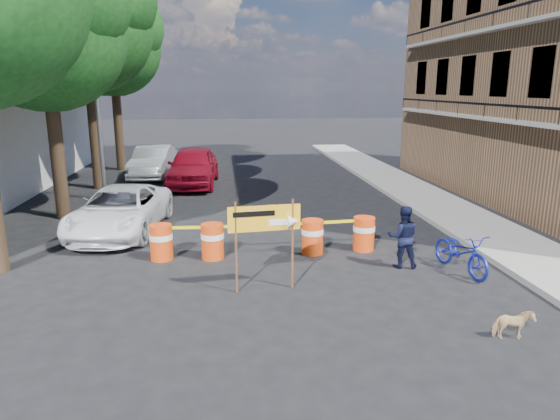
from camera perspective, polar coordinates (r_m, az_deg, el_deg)
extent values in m
plane|color=black|center=(10.75, 1.97, -9.28)|extent=(120.00, 120.00, 0.00)
cube|color=gray|center=(18.03, 18.88, -0.20)|extent=(2.40, 40.00, 0.15)
cylinder|color=#332316|center=(17.68, -24.18, 6.67)|extent=(0.44, 0.44, 4.76)
sphere|color=#124214|center=(17.67, -25.38, 18.20)|extent=(5.00, 5.00, 5.00)
sphere|color=#124214|center=(18.45, -26.81, 15.69)|extent=(3.50, 3.50, 3.50)
cylinder|color=#332316|center=(22.46, -20.50, 9.01)|extent=(0.44, 0.44, 5.32)
sphere|color=#124214|center=(22.54, -21.40, 19.14)|extent=(5.40, 5.40, 5.40)
sphere|color=#124214|center=(23.32, -22.82, 16.93)|extent=(3.78, 3.78, 3.78)
cylinder|color=#332316|center=(27.35, -18.02, 9.50)|extent=(0.44, 0.44, 4.93)
sphere|color=#124214|center=(27.36, -18.62, 17.23)|extent=(4.80, 4.80, 4.80)
sphere|color=#124214|center=(26.82, -17.13, 19.31)|extent=(3.60, 3.60, 3.60)
sphere|color=#124214|center=(28.05, -19.75, 15.60)|extent=(3.36, 3.36, 3.36)
cylinder|color=gray|center=(19.79, -20.24, 12.38)|extent=(0.16, 0.16, 8.00)
cylinder|color=red|center=(12.85, -13.42, -3.60)|extent=(0.56, 0.56, 0.90)
cylinder|color=white|center=(12.81, -13.46, -2.96)|extent=(0.58, 0.58, 0.14)
cylinder|color=red|center=(12.69, -7.72, -3.57)|extent=(0.56, 0.56, 0.90)
cylinder|color=white|center=(12.65, -7.74, -2.92)|extent=(0.58, 0.58, 0.14)
cylinder|color=red|center=(12.97, 3.71, -3.08)|extent=(0.56, 0.56, 0.90)
cylinder|color=white|center=(12.93, 3.72, -2.45)|extent=(0.58, 0.58, 0.14)
cylinder|color=red|center=(13.40, 9.56, -2.69)|extent=(0.56, 0.56, 0.90)
cylinder|color=white|center=(13.36, 9.58, -2.07)|extent=(0.58, 0.58, 0.14)
cylinder|color=#592D19|center=(10.39, -5.04, -4.35)|extent=(0.05, 0.05, 1.97)
cylinder|color=#592D19|center=(10.61, 1.43, -3.92)|extent=(0.05, 0.05, 1.97)
cube|color=#F6A415|center=(10.31, -1.80, -0.95)|extent=(1.53, 0.19, 0.55)
cube|color=white|center=(10.38, -0.11, -1.41)|extent=(0.44, 0.06, 0.13)
cone|color=white|center=(10.44, 1.47, -1.32)|extent=(0.27, 0.31, 0.28)
cube|color=black|center=(10.23, -2.98, -0.46)|extent=(0.87, 0.10, 0.11)
imported|color=black|center=(12.26, 13.88, -2.99)|extent=(0.84, 0.71, 1.51)
imported|color=#1521AB|center=(12.28, 20.17, -2.53)|extent=(0.85, 1.10, 1.88)
imported|color=#D6B27B|center=(9.61, 25.08, -11.80)|extent=(0.67, 0.33, 0.55)
imported|color=white|center=(15.55, -17.81, -0.03)|extent=(2.80, 5.06, 1.34)
imported|color=#A80E25|center=(22.33, -9.91, 4.95)|extent=(2.31, 5.08, 1.69)
imported|color=silver|center=(24.77, -14.26, 5.38)|extent=(1.94, 4.67, 1.50)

